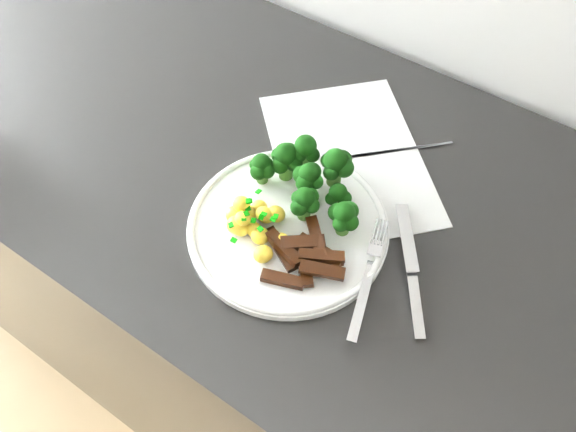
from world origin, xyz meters
name	(u,v)px	position (x,y,z in m)	size (l,w,h in m)	color
counter	(341,355)	(-0.06, 1.67, 0.45)	(2.41, 0.60, 0.91)	black
recipe_paper	(348,157)	(-0.13, 1.75, 0.91)	(0.34, 0.34, 0.00)	white
plate	(288,226)	(-0.13, 1.60, 0.91)	(0.26, 0.26, 0.01)	white
broccoli	(311,177)	(-0.14, 1.66, 0.95)	(0.17, 0.11, 0.07)	#34661C
potatoes	(253,224)	(-0.16, 1.57, 0.93)	(0.10, 0.08, 0.04)	yellow
beef_strips	(305,255)	(-0.09, 1.57, 0.92)	(0.12, 0.11, 0.02)	black
fork	(367,282)	(-0.01, 1.58, 0.92)	(0.06, 0.17, 0.02)	#B8B8BC
knife	(413,284)	(0.04, 1.61, 0.91)	(0.12, 0.16, 0.02)	#B8B8BC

